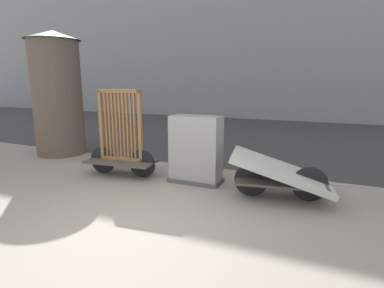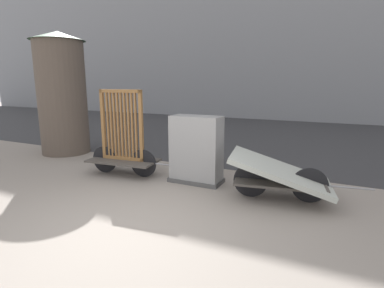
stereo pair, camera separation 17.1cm
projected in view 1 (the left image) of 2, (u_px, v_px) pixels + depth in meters
ground_plane at (126, 235)px, 3.93m from camera, size 60.00×60.00×0.00m
road_strip at (259, 135)px, 11.60m from camera, size 56.00×10.10×0.01m
building_facade at (290, 3)px, 16.65m from camera, size 48.00×4.00×12.74m
bike_cart_with_bedframe at (122, 147)px, 6.39m from camera, size 2.22×0.89×1.84m
bike_cart_with_mattress at (281, 174)px, 5.12m from camera, size 2.34×1.33×0.80m
utility_cabinet at (196, 152)px, 5.95m from camera, size 1.06×0.53×1.34m
advertising_column at (57, 93)px, 8.21m from camera, size 1.45×1.45×3.33m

